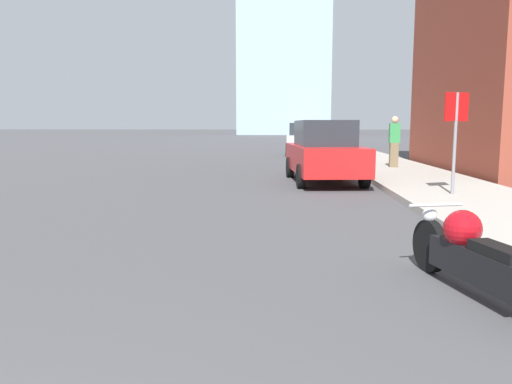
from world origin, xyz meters
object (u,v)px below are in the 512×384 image
(parked_car_silver, at_px, (303,139))
(stop_sign, at_px, (456,125))
(pedestrian, at_px, (394,141))
(motorcycle, at_px, (474,255))
(parked_car_red, at_px, (324,152))

(parked_car_silver, distance_m, stop_sign, 16.71)
(stop_sign, distance_m, pedestrian, 7.08)
(parked_car_silver, bearing_deg, pedestrian, -72.48)
(motorcycle, distance_m, stop_sign, 6.56)
(stop_sign, bearing_deg, motorcycle, -106.69)
(parked_car_red, distance_m, stop_sign, 4.31)
(motorcycle, height_order, parked_car_silver, parked_car_silver)
(motorcycle, relative_size, pedestrian, 1.26)
(motorcycle, xyz_separation_m, stop_sign, (1.85, 6.18, 1.23))
(pedestrian, bearing_deg, stop_sign, -92.22)
(parked_car_red, height_order, stop_sign, stop_sign)
(motorcycle, distance_m, pedestrian, 13.41)
(motorcycle, height_order, parked_car_red, parked_car_red)
(parked_car_silver, bearing_deg, parked_car_red, -88.88)
(motorcycle, bearing_deg, parked_car_red, 80.31)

